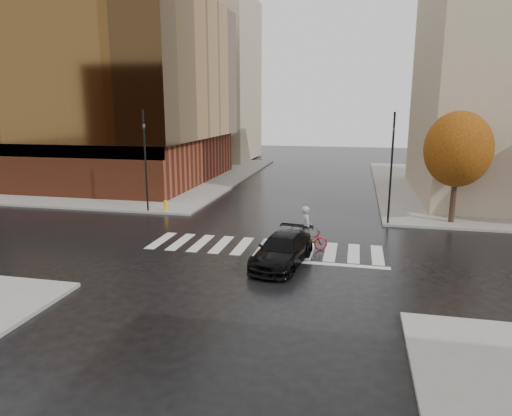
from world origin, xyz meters
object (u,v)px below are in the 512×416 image
at_px(sedan, 282,250).
at_px(traffic_light_nw, 145,155).
at_px(fire_hydrant, 166,205).
at_px(traffic_light_ne, 392,163).
at_px(cyclist, 307,236).

relative_size(sedan, traffic_light_nw, 0.72).
bearing_deg(traffic_light_nw, fire_hydrant, 114.92).
relative_size(traffic_light_nw, fire_hydrant, 9.18).
distance_m(traffic_light_ne, fire_hydrant, 14.48).
relative_size(traffic_light_nw, traffic_light_ne, 1.01).
xyz_separation_m(cyclist, traffic_light_ne, (4.15, 5.85, 2.97)).
xyz_separation_m(sedan, fire_hydrant, (-9.13, 8.30, -0.14)).
bearing_deg(fire_hydrant, traffic_light_ne, -0.81).
distance_m(sedan, traffic_light_ne, 9.99).
height_order(cyclist, fire_hydrant, cyclist).
xyz_separation_m(sedan, traffic_light_nw, (-10.31, 8.10, 3.11)).
distance_m(cyclist, traffic_light_nw, 12.95).
relative_size(sedan, traffic_light_ne, 0.73).
bearing_deg(fire_hydrant, sedan, -42.28).
height_order(cyclist, traffic_light_nw, traffic_light_nw).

